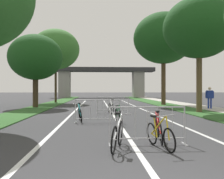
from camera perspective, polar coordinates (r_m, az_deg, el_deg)
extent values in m
cube|color=#2D5B26|center=(27.05, -13.53, -3.21)|extent=(2.25, 57.27, 0.05)
cube|color=#2D5B26|center=(27.47, 10.80, -3.16)|extent=(2.25, 57.27, 0.05)
cube|color=#ADA89E|center=(28.07, 15.04, -3.07)|extent=(2.03, 57.27, 0.08)
cube|color=silver|center=(19.81, -0.53, -4.42)|extent=(0.14, 33.13, 0.01)
cube|color=silver|center=(20.09, 6.74, -4.35)|extent=(0.14, 33.13, 0.01)
cube|color=silver|center=(19.84, -7.88, -4.41)|extent=(0.14, 33.13, 0.01)
cube|color=#2D2D30|center=(50.65, -2.28, 4.40)|extent=(20.50, 3.34, 0.78)
cube|color=gray|center=(50.88, -10.40, 1.08)|extent=(2.14, 2.40, 5.07)
cube|color=gray|center=(51.16, 5.79, 1.07)|extent=(2.14, 2.40, 5.07)
cylinder|color=#3D2D1E|center=(22.90, -16.52, -0.61)|extent=(0.46, 0.46, 2.58)
ellipsoid|color=#194719|center=(23.07, -16.52, 6.85)|extent=(4.55, 4.55, 3.87)
cylinder|color=#3D2D1E|center=(30.54, -12.31, 0.98)|extent=(0.26, 0.26, 4.14)
ellipsoid|color=#38702D|center=(30.90, -12.31, 8.65)|extent=(5.48, 5.48, 4.65)
cylinder|color=brown|center=(17.95, 18.67, 1.23)|extent=(0.37, 0.37, 3.82)
ellipsoid|color=#194719|center=(18.40, 18.66, 12.77)|extent=(4.73, 4.73, 4.02)
cylinder|color=#4C3823|center=(25.93, 11.28, 1.44)|extent=(0.43, 0.43, 4.38)
ellipsoid|color=#194719|center=(26.41, 11.27, 11.03)|extent=(5.90, 5.90, 5.02)
cylinder|color=#ADADB2|center=(7.02, -0.42, -8.05)|extent=(0.04, 0.04, 1.05)
cube|color=#ADADB2|center=(7.11, -0.42, -12.13)|extent=(0.06, 0.44, 0.03)
cylinder|color=#ADADB2|center=(7.40, 15.70, -7.64)|extent=(0.04, 0.04, 1.05)
cube|color=#ADADB2|center=(7.48, 15.70, -11.52)|extent=(0.06, 0.44, 0.03)
cylinder|color=#ADADB2|center=(7.09, 7.85, -3.87)|extent=(2.04, 0.06, 0.04)
cylinder|color=#ADADB2|center=(7.20, 7.85, -10.64)|extent=(2.04, 0.06, 0.04)
cylinder|color=#ADADB2|center=(7.04, 2.36, -7.30)|extent=(0.02, 0.02, 0.87)
cylinder|color=#ADADB2|center=(7.07, 5.13, -7.26)|extent=(0.02, 0.02, 0.87)
cylinder|color=#ADADB2|center=(7.13, 7.85, -7.20)|extent=(0.02, 0.02, 0.87)
cylinder|color=#ADADB2|center=(7.20, 10.53, -7.13)|extent=(0.02, 0.02, 0.87)
cylinder|color=#ADADB2|center=(7.29, 13.15, -7.05)|extent=(0.02, 0.02, 0.87)
cylinder|color=#ADADB2|center=(11.94, -8.09, -4.76)|extent=(0.04, 0.04, 1.05)
cube|color=#ADADB2|center=(11.99, -8.09, -7.19)|extent=(0.08, 0.44, 0.03)
cylinder|color=#ADADB2|center=(11.86, 1.76, -4.80)|extent=(0.04, 0.04, 1.05)
cube|color=#ADADB2|center=(11.92, 1.76, -7.24)|extent=(0.08, 0.44, 0.03)
cylinder|color=#ADADB2|center=(11.83, -3.18, -2.36)|extent=(2.04, 0.12, 0.04)
cylinder|color=#ADADB2|center=(11.89, -3.18, -6.45)|extent=(2.04, 0.12, 0.04)
cylinder|color=#ADADB2|center=(11.89, -6.46, -4.35)|extent=(0.02, 0.02, 0.87)
cylinder|color=#ADADB2|center=(11.87, -4.82, -4.36)|extent=(0.02, 0.02, 0.87)
cylinder|color=#ADADB2|center=(11.85, -3.18, -4.36)|extent=(0.02, 0.02, 0.87)
cylinder|color=#ADADB2|center=(11.84, -1.53, -4.37)|extent=(0.02, 0.02, 0.87)
cylinder|color=#ADADB2|center=(11.84, 0.12, -4.37)|extent=(0.02, 0.02, 0.87)
cylinder|color=#ADADB2|center=(16.70, -3.30, -3.43)|extent=(0.04, 0.04, 1.05)
cube|color=#ADADB2|center=(16.74, -3.30, -5.17)|extent=(0.07, 0.44, 0.03)
cylinder|color=#ADADB2|center=(16.88, 3.65, -3.40)|extent=(0.04, 0.04, 1.05)
cube|color=#ADADB2|center=(16.91, 3.65, -5.12)|extent=(0.07, 0.44, 0.03)
cylinder|color=#ADADB2|center=(16.74, 0.20, -1.69)|extent=(2.04, 0.09, 0.04)
cylinder|color=#ADADB2|center=(16.78, 0.20, -4.60)|extent=(2.04, 0.09, 0.04)
cylinder|color=#ADADB2|center=(16.71, -2.13, -3.12)|extent=(0.02, 0.02, 0.87)
cylinder|color=#ADADB2|center=(16.73, -0.96, -3.12)|extent=(0.02, 0.02, 0.87)
cylinder|color=#ADADB2|center=(16.75, 0.20, -3.11)|extent=(0.02, 0.02, 0.87)
cylinder|color=#ADADB2|center=(16.79, 1.35, -3.11)|extent=(0.02, 0.02, 0.87)
cylinder|color=#ADADB2|center=(16.82, 2.51, -3.10)|extent=(0.02, 0.02, 0.87)
torus|color=black|center=(11.84, 1.02, -5.80)|extent=(0.16, 0.65, 0.64)
torus|color=black|center=(10.83, 1.88, -6.33)|extent=(0.16, 0.65, 0.64)
cylinder|color=#1E7238|center=(11.33, 1.29, -4.66)|extent=(0.07, 1.00, 0.58)
cylinder|color=#1E7238|center=(11.53, 1.16, -4.88)|extent=(0.10, 0.12, 0.53)
cylinder|color=#1E7238|center=(11.68, 1.16, -5.99)|extent=(0.06, 0.33, 0.08)
cylinder|color=#1E7238|center=(10.82, 1.73, -4.88)|extent=(0.10, 0.09, 0.55)
cube|color=black|center=(11.54, 1.01, -3.56)|extent=(0.12, 0.25, 0.06)
cylinder|color=#99999E|center=(10.82, 1.57, -3.42)|extent=(0.54, 0.07, 0.08)
torus|color=black|center=(11.93, -6.86, -5.80)|extent=(0.19, 0.63, 0.62)
torus|color=black|center=(12.96, -7.24, -5.34)|extent=(0.19, 0.63, 0.62)
cylinder|color=#197A7F|center=(12.40, -7.18, -4.38)|extent=(0.24, 1.00, 0.55)
cylinder|color=#197A7F|center=(12.20, -7.11, -4.44)|extent=(0.11, 0.13, 0.62)
cylinder|color=#197A7F|center=(12.09, -6.91, -5.83)|extent=(0.07, 0.34, 0.07)
cylinder|color=#197A7F|center=(12.91, -7.36, -4.21)|extent=(0.09, 0.10, 0.52)
cube|color=black|center=(12.14, -7.26, -3.00)|extent=(0.14, 0.25, 0.06)
cylinder|color=#99999E|center=(12.87, -7.47, -3.07)|extent=(0.52, 0.10, 0.08)
torus|color=black|center=(7.25, 8.74, -9.59)|extent=(0.23, 0.61, 0.61)
torus|color=black|center=(6.37, 12.52, -10.90)|extent=(0.23, 0.61, 0.61)
cylinder|color=gold|center=(6.77, 10.19, -7.77)|extent=(0.19, 0.96, 0.62)
cylinder|color=gold|center=(6.95, 9.54, -8.09)|extent=(0.12, 0.11, 0.55)
cylinder|color=gold|center=(7.11, 9.30, -9.96)|extent=(0.10, 0.32, 0.07)
cylinder|color=gold|center=(6.33, 12.17, -8.31)|extent=(0.11, 0.08, 0.59)
cube|color=black|center=(6.94, 9.21, -5.82)|extent=(0.15, 0.26, 0.06)
cylinder|color=#99999E|center=(6.31, 11.83, -5.68)|extent=(0.48, 0.13, 0.08)
torus|color=black|center=(6.10, 0.44, -11.10)|extent=(0.25, 0.67, 0.67)
torus|color=black|center=(7.09, 1.91, -9.54)|extent=(0.25, 0.67, 0.67)
cylinder|color=#B7B7BC|center=(6.53, 1.38, -8.02)|extent=(0.32, 0.96, 0.56)
cylinder|color=#B7B7BC|center=(6.33, 1.11, -8.14)|extent=(0.08, 0.13, 0.66)
cylinder|color=#B7B7BC|center=(6.26, 0.69, -11.04)|extent=(0.10, 0.33, 0.08)
cylinder|color=#B7B7BC|center=(7.03, 2.05, -7.45)|extent=(0.07, 0.10, 0.53)
cube|color=black|center=(6.26, 1.30, -5.22)|extent=(0.16, 0.26, 0.06)
cylinder|color=#99999E|center=(6.97, 2.19, -5.33)|extent=(0.53, 0.16, 0.07)
torus|color=black|center=(15.71, 0.09, -4.35)|extent=(0.19, 0.67, 0.67)
torus|color=black|center=(16.68, -0.55, -4.10)|extent=(0.19, 0.67, 0.67)
cylinder|color=silver|center=(16.16, -0.14, -3.24)|extent=(0.11, 0.96, 0.59)
cylinder|color=silver|center=(15.98, -0.02, -3.32)|extent=(0.11, 0.11, 0.64)
cylinder|color=silver|center=(15.87, -0.03, -4.39)|extent=(0.07, 0.32, 0.08)
cylinder|color=silver|center=(16.64, -0.45, -3.15)|extent=(0.10, 0.09, 0.56)
cube|color=black|center=(15.93, 0.10, -2.19)|extent=(0.13, 0.25, 0.06)
cylinder|color=#99999E|center=(16.61, -0.36, -2.19)|extent=(0.50, 0.09, 0.07)
torus|color=black|center=(7.17, 10.70, -9.50)|extent=(0.19, 0.66, 0.65)
torus|color=black|center=(8.14, 9.94, -8.37)|extent=(0.19, 0.66, 0.65)
cylinder|color=red|center=(7.59, 10.13, -7.04)|extent=(0.12, 0.96, 0.54)
cylinder|color=red|center=(7.41, 10.26, -7.15)|extent=(0.12, 0.11, 0.63)
cylinder|color=red|center=(7.33, 10.58, -9.49)|extent=(0.08, 0.32, 0.08)
cylinder|color=red|center=(8.08, 9.78, -6.62)|extent=(0.10, 0.09, 0.51)
cube|color=black|center=(7.34, 10.05, -4.78)|extent=(0.14, 0.25, 0.06)
cylinder|color=#99999E|center=(8.03, 9.62, -4.85)|extent=(0.54, 0.10, 0.08)
cylinder|color=navy|center=(21.12, 20.50, -2.99)|extent=(0.12, 0.12, 0.85)
cylinder|color=navy|center=(21.16, 20.99, -2.99)|extent=(0.12, 0.12, 0.85)
cube|color=navy|center=(21.11, 20.74, -1.01)|extent=(0.51, 0.38, 0.61)
cylinder|color=navy|center=(21.06, 20.05, -1.10)|extent=(0.10, 0.10, 0.54)
cylinder|color=navy|center=(21.17, 21.43, -1.09)|extent=(0.10, 0.10, 0.54)
sphere|color=beige|center=(21.11, 20.74, 0.20)|extent=(0.23, 0.23, 0.23)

